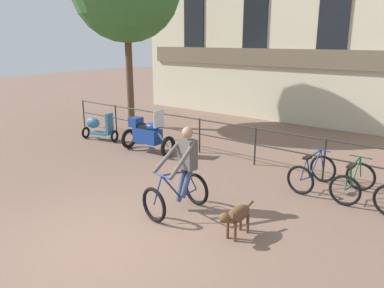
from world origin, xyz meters
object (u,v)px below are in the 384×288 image
object	(u,v)px
cyclist_with_bike	(181,175)
parked_scooter	(98,127)
parked_motorcycle	(147,134)
parked_bicycle_near_lamp	(312,173)
dog	(236,216)
parked_bicycle_mid_left	(353,182)

from	to	relation	value
cyclist_with_bike	parked_scooter	world-z (taller)	cyclist_with_bike
cyclist_with_bike	parked_scooter	bearing A→B (deg)	165.04
cyclist_with_bike	parked_scooter	distance (m)	6.20
cyclist_with_bike	parked_motorcycle	bearing A→B (deg)	152.42
parked_bicycle_near_lamp	dog	bearing A→B (deg)	93.44
parked_motorcycle	cyclist_with_bike	bearing A→B (deg)	-128.87
dog	parked_scooter	size ratio (longest dim) A/B	0.75
parked_motorcycle	dog	bearing A→B (deg)	-121.99
parked_bicycle_near_lamp	parked_bicycle_mid_left	distance (m)	0.90
dog	cyclist_with_bike	bearing A→B (deg)	174.51
parked_bicycle_near_lamp	parked_motorcycle	bearing A→B (deg)	10.94
parked_bicycle_near_lamp	parked_bicycle_mid_left	world-z (taller)	same
parked_motorcycle	parked_bicycle_near_lamp	distance (m)	4.98
parked_bicycle_near_lamp	parked_bicycle_mid_left	xyz separation A→B (m)	(0.90, -0.00, 0.00)
parked_motorcycle	parked_bicycle_near_lamp	bearing A→B (deg)	-89.09
parked_bicycle_near_lamp	parked_scooter	xyz separation A→B (m)	(-7.29, -0.27, 0.10)
cyclist_with_bike	parked_bicycle_near_lamp	distance (m)	3.22
parked_scooter	parked_bicycle_mid_left	bearing A→B (deg)	-101.45
parked_motorcycle	parked_scooter	xyz separation A→B (m)	(-2.32, 0.03, -0.10)
dog	parked_bicycle_mid_left	distance (m)	3.18
parked_bicycle_near_lamp	parked_scooter	world-z (taller)	parked_scooter
parked_bicycle_mid_left	parked_scooter	xyz separation A→B (m)	(-8.19, -0.27, 0.10)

